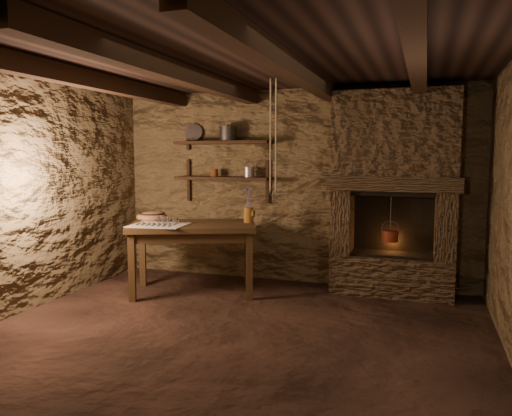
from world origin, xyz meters
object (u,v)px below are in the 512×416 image
(work_table, at_px, (193,255))
(red_pot, at_px, (390,235))
(stoneware_jug, at_px, (249,208))
(wooden_bowl, at_px, (152,217))
(iron_stockpot, at_px, (228,134))

(work_table, distance_m, red_pot, 2.26)
(stoneware_jug, xyz_separation_m, red_pot, (1.58, 0.32, -0.29))
(work_table, relative_size, red_pot, 3.00)
(wooden_bowl, bearing_deg, work_table, -8.37)
(work_table, bearing_deg, red_pot, -6.01)
(wooden_bowl, xyz_separation_m, iron_stockpot, (0.73, 0.65, 1.00))
(work_table, distance_m, stoneware_jug, 0.85)
(stoneware_jug, distance_m, wooden_bowl, 1.19)
(work_table, height_order, stoneware_jug, stoneware_jug)
(wooden_bowl, distance_m, iron_stockpot, 1.39)
(work_table, relative_size, iron_stockpot, 7.58)
(wooden_bowl, bearing_deg, stoneware_jug, 9.92)
(wooden_bowl, height_order, iron_stockpot, iron_stockpot)
(work_table, xyz_separation_m, red_pot, (2.16, 0.61, 0.26))
(red_pot, bearing_deg, iron_stockpot, 176.59)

